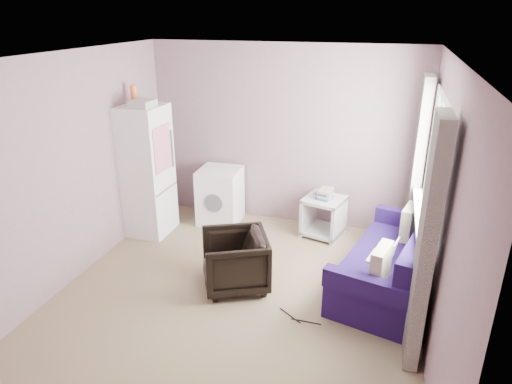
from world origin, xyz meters
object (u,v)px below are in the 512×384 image
at_px(side_table, 324,214).
at_px(fridge, 145,170).
at_px(armchair, 235,258).
at_px(sofa, 394,265).
at_px(washing_machine, 220,195).

bearing_deg(side_table, fridge, -166.90).
relative_size(armchair, fridge, 0.35).
relative_size(fridge, sofa, 1.01).
bearing_deg(fridge, washing_machine, 34.53).
bearing_deg(armchair, washing_machine, -179.54).
relative_size(fridge, side_table, 2.95).
bearing_deg(armchair, sofa, 79.13).
distance_m(fridge, side_table, 2.47).
bearing_deg(side_table, sofa, -49.00).
distance_m(washing_machine, side_table, 1.50).
bearing_deg(fridge, side_table, 14.09).
bearing_deg(fridge, sofa, -8.18).
distance_m(armchair, fridge, 1.95).
bearing_deg(sofa, armchair, -151.04).
bearing_deg(washing_machine, sofa, -25.86).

